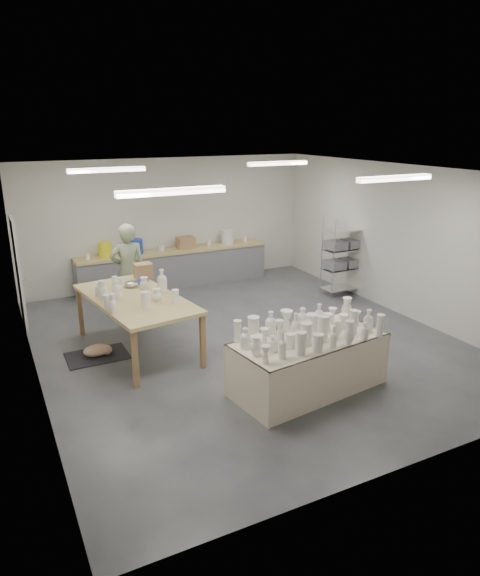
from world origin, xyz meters
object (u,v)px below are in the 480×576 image
red_stool (127,301)px  drying_table (308,361)px  work_table (135,296)px  potter (128,271)px

red_stool → drying_table: bearing=-70.8°
drying_table → work_table: 3.15m
work_table → red_stool: size_ratio=8.37×
work_table → red_stool: work_table is taller
work_table → red_stool: 2.01m
drying_table → potter: size_ratio=1.24×
drying_table → work_table: work_table is taller
potter → red_stool: (0.00, 0.27, -0.71)m
potter → work_table: bearing=87.1°
potter → red_stool: size_ratio=5.85×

